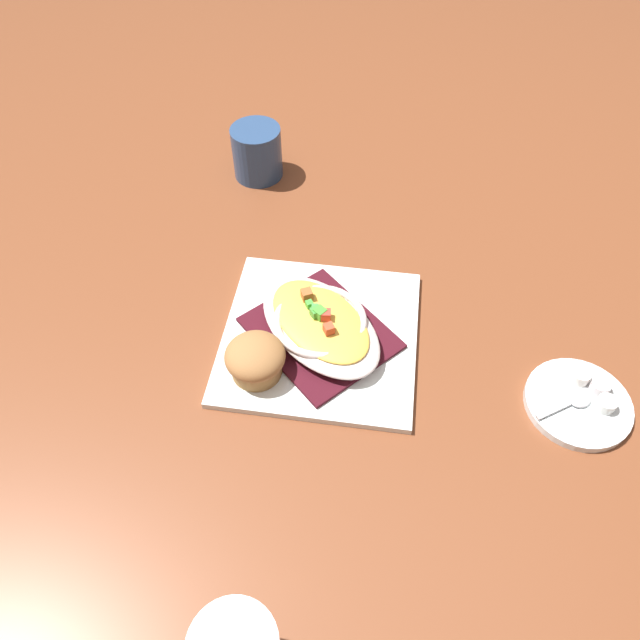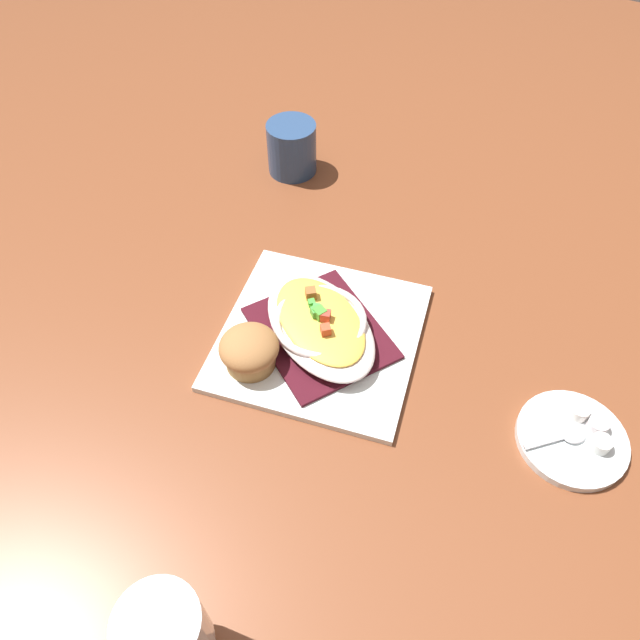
% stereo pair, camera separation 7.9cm
% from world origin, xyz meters
% --- Properties ---
extents(ground_plane, '(2.60, 2.60, 0.00)m').
position_xyz_m(ground_plane, '(0.00, 0.00, 0.00)').
color(ground_plane, brown).
extents(square_plate, '(0.30, 0.30, 0.01)m').
position_xyz_m(square_plate, '(0.00, 0.00, 0.01)').
color(square_plate, white).
rests_on(square_plate, ground_plane).
extents(folded_napkin, '(0.23, 0.23, 0.01)m').
position_xyz_m(folded_napkin, '(0.00, 0.00, 0.01)').
color(folded_napkin, '#42111B').
rests_on(folded_napkin, square_plate).
extents(gratin_dish, '(0.21, 0.23, 0.05)m').
position_xyz_m(gratin_dish, '(0.00, 0.00, 0.03)').
color(gratin_dish, white).
rests_on(gratin_dish, folded_napkin).
extents(muffin, '(0.08, 0.08, 0.05)m').
position_xyz_m(muffin, '(-0.08, 0.06, 0.04)').
color(muffin, '#A1743F').
rests_on(muffin, square_plate).
extents(coffee_mug, '(0.10, 0.09, 0.09)m').
position_xyz_m(coffee_mug, '(0.31, 0.22, 0.04)').
color(coffee_mug, navy).
rests_on(coffee_mug, ground_plane).
extents(creamer_saucer, '(0.13, 0.13, 0.01)m').
position_xyz_m(creamer_saucer, '(0.00, -0.34, 0.01)').
color(creamer_saucer, white).
rests_on(creamer_saucer, ground_plane).
extents(spoon, '(0.07, 0.07, 0.01)m').
position_xyz_m(spoon, '(-0.00, -0.34, 0.01)').
color(spoon, silver).
rests_on(spoon, creamer_saucer).
extents(creamer_cup_0, '(0.02, 0.02, 0.02)m').
position_xyz_m(creamer_cup_0, '(-0.00, -0.37, 0.02)').
color(creamer_cup_0, white).
rests_on(creamer_cup_0, creamer_saucer).
extents(creamer_cup_1, '(0.02, 0.02, 0.02)m').
position_xyz_m(creamer_cup_1, '(0.02, -0.36, 0.02)').
color(creamer_cup_1, white).
rests_on(creamer_cup_1, creamer_saucer).
extents(creamer_cup_2, '(0.02, 0.02, 0.02)m').
position_xyz_m(creamer_cup_2, '(0.03, -0.34, 0.02)').
color(creamer_cup_2, white).
rests_on(creamer_cup_2, creamer_saucer).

